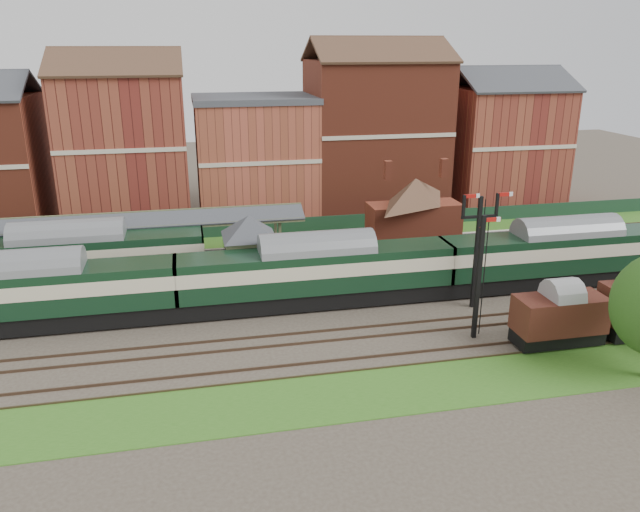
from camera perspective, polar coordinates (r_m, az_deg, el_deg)
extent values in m
plane|color=#473D33|center=(44.20, -1.96, -4.68)|extent=(160.00, 160.00, 0.00)
cube|color=#2D6619|center=(59.03, -4.72, 1.46)|extent=(90.00, 4.50, 0.06)
cube|color=#2D6619|center=(33.75, 1.75, -12.65)|extent=(90.00, 5.00, 0.06)
cube|color=#193823|center=(60.73, -4.99, 2.66)|extent=(90.00, 0.12, 1.50)
cube|color=#2D2D2D|center=(52.58, -9.23, -0.41)|extent=(55.00, 3.40, 1.00)
cube|color=#536648|center=(46.36, -6.34, -2.03)|extent=(3.40, 3.20, 2.40)
cube|color=#525B39|center=(45.63, -6.44, 0.55)|extent=(3.60, 3.40, 2.00)
pyramid|color=#383A3F|center=(45.09, -6.53, 2.72)|extent=(5.40, 5.40, 1.60)
cube|color=maroon|center=(47.76, 3.25, -1.43)|extent=(3.00, 2.40, 2.20)
cube|color=#4C3323|center=(46.68, 3.49, -0.04)|extent=(3.20, 1.34, 0.79)
cube|color=#4C3323|center=(47.87, 3.07, 0.46)|extent=(3.20, 1.34, 0.79)
cube|color=brown|center=(55.21, 8.54, 3.02)|extent=(8.00, 3.00, 3.50)
pyramid|color=#4C3323|center=(54.51, 8.69, 5.90)|extent=(8.10, 8.10, 2.20)
cube|color=brown|center=(53.58, 6.19, 6.33)|extent=(0.60, 0.60, 1.60)
cube|color=brown|center=(55.32, 11.15, 6.48)|extent=(0.60, 0.60, 1.60)
cube|color=#525B39|center=(53.56, -4.09, 2.63)|extent=(0.22, 0.22, 3.40)
cube|color=#383A3F|center=(50.58, -16.22, 3.16)|extent=(26.00, 1.99, 0.90)
cube|color=#383A3F|center=(52.41, -16.10, 3.71)|extent=(26.00, 1.99, 0.90)
cube|color=#525B39|center=(51.40, -16.19, 3.85)|extent=(26.00, 0.20, 0.20)
cube|color=black|center=(44.12, 14.10, 0.26)|extent=(0.25, 0.25, 8.00)
cube|color=black|center=(43.38, 14.38, 3.51)|extent=(2.60, 0.18, 0.18)
cube|color=#B2140F|center=(42.75, 13.75, 5.35)|extent=(1.10, 0.08, 0.25)
cube|color=#B2140F|center=(43.83, 16.59, 5.43)|extent=(1.10, 0.08, 0.25)
cube|color=black|center=(39.48, 14.29, -1.99)|extent=(0.25, 0.25, 8.00)
cube|color=#B2140F|center=(38.59, 15.46, 3.22)|extent=(1.10, 0.08, 0.25)
cube|color=maroon|center=(65.96, -17.38, 9.20)|extent=(12.00, 10.00, 15.00)
cube|color=#A74A36|center=(66.31, -5.90, 8.68)|extent=(12.00, 10.00, 12.00)
cube|color=brown|center=(68.59, 5.09, 10.74)|extent=(14.00, 10.00, 16.00)
cube|color=maroon|center=(74.57, 16.31, 9.56)|extent=(12.00, 10.00, 13.00)
cube|color=black|center=(44.69, -25.26, -5.28)|extent=(19.19, 2.69, 1.17)
cube|color=black|center=(43.98, -25.62, -2.93)|extent=(19.19, 2.99, 2.77)
cube|color=beige|center=(43.87, -25.68, -2.53)|extent=(19.21, 3.03, 0.96)
cube|color=slate|center=(43.48, -25.91, -1.04)|extent=(19.19, 2.99, 0.64)
cube|color=black|center=(44.13, -0.29, -3.65)|extent=(19.19, 2.69, 1.17)
cube|color=black|center=(43.41, -0.30, -1.25)|extent=(19.19, 2.99, 2.77)
cube|color=beige|center=(43.30, -0.30, -0.84)|extent=(19.21, 3.03, 0.96)
cube|color=slate|center=(42.90, -0.30, 0.69)|extent=(19.19, 2.99, 0.64)
cube|color=black|center=(51.33, 21.18, -1.68)|extent=(19.19, 2.69, 1.17)
cube|color=black|center=(50.71, 21.45, 0.40)|extent=(19.19, 2.99, 2.77)
cube|color=beige|center=(50.61, 21.49, 0.76)|extent=(19.21, 3.03, 0.96)
cube|color=slate|center=(50.28, 21.65, 2.07)|extent=(19.19, 2.99, 0.64)
cube|color=black|center=(50.19, -21.55, -2.18)|extent=(19.38, 2.71, 1.18)
cube|color=black|center=(49.55, -21.82, -0.03)|extent=(19.38, 3.01, 2.80)
cube|color=beige|center=(49.45, -21.87, 0.34)|extent=(19.40, 3.05, 0.97)
cube|color=slate|center=(49.10, -22.04, 1.69)|extent=(19.38, 3.01, 0.65)
cube|color=black|center=(41.38, 20.83, -6.85)|extent=(5.46, 2.01, 0.82)
cube|color=#411214|center=(40.78, 21.07, -4.95)|extent=(5.46, 2.36, 2.18)
cube|color=gray|center=(40.33, 21.27, -3.39)|extent=(5.46, 2.36, 0.40)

